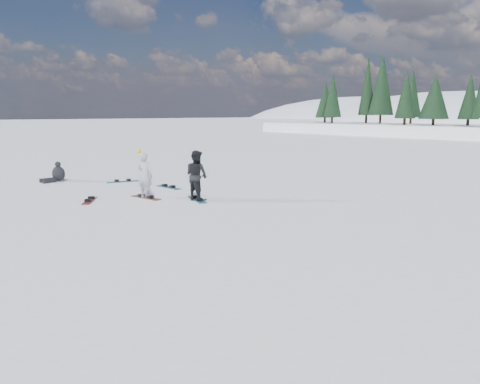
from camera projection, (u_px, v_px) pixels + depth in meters
name	position (u px, v px, depth m)	size (l,w,h in m)	color
ground	(140.00, 204.00, 16.94)	(420.00, 420.00, 0.00)	white
snowboarder_woman	(145.00, 175.00, 17.88)	(0.76, 0.64, 1.91)	#AFAFB4
snowboarder_man	(197.00, 175.00, 17.46)	(0.92, 0.71, 1.89)	black
seated_rider	(57.00, 174.00, 22.30)	(0.76, 1.18, 0.96)	black
gear_bag	(58.00, 176.00, 23.04)	(0.45, 0.30, 0.30)	black
snowboard_woman	(146.00, 198.00, 18.03)	(1.50, 0.28, 0.03)	brown
snowboard_man	(197.00, 200.00, 17.61)	(1.50, 0.28, 0.03)	#186A85
snowboard_loose_a	(123.00, 182.00, 22.23)	(1.50, 0.28, 0.03)	teal
snowboard_loose_b	(90.00, 201.00, 17.43)	(1.50, 0.28, 0.03)	maroon
snowboard_loose_c	(168.00, 187.00, 20.53)	(1.50, 0.28, 0.03)	#17647E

